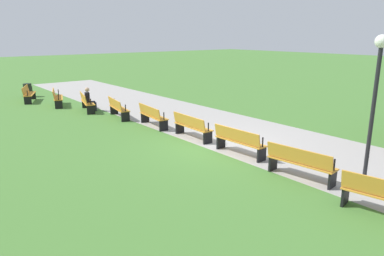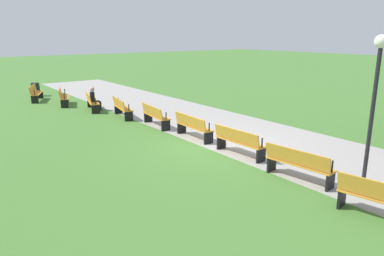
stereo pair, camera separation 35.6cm
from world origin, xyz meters
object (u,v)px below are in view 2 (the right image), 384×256
(bench_6, at_px, (239,141))
(lamp_post, at_px, (376,82))
(bench_3, at_px, (122,107))
(bench_8, at_px, (384,200))
(bench_1, at_px, (63,96))
(bench_7, at_px, (298,164))
(bench_2, at_px, (91,101))
(bench_5, at_px, (193,126))
(bench_0, at_px, (36,93))
(trash_bin, at_px, (36,89))
(person_seated, at_px, (94,98))
(bench_4, at_px, (155,115))

(bench_6, xyz_separation_m, lamp_post, (3.57, 0.96, 2.15))
(bench_3, height_order, bench_8, same)
(bench_1, xyz_separation_m, bench_7, (14.21, 1.55, 0.00))
(bench_6, height_order, lamp_post, lamp_post)
(bench_2, height_order, bench_5, same)
(bench_5, xyz_separation_m, bench_8, (7.17, -0.52, 0.00))
(bench_0, height_order, trash_bin, bench_0)
(person_seated, distance_m, lamp_post, 13.27)
(bench_0, relative_size, person_seated, 1.57)
(person_seated, bearing_deg, bench_8, 16.24)
(trash_bin, bearing_deg, bench_8, 4.49)
(bench_5, xyz_separation_m, lamp_post, (5.98, 0.96, 2.15))
(bench_8, bearing_deg, bench_5, 165.39)
(bench_1, xyz_separation_m, bench_6, (11.82, 1.73, 0.00))
(bench_4, xyz_separation_m, person_seated, (-4.62, -0.75, 0.16))
(bench_0, height_order, bench_5, same)
(lamp_post, bearing_deg, bench_0, -168.64)
(bench_6, bearing_deg, bench_8, -8.33)
(person_seated, height_order, trash_bin, person_seated)
(bench_4, distance_m, bench_5, 2.40)
(bench_7, bearing_deg, trash_bin, 179.88)
(person_seated, bearing_deg, trash_bin, -154.66)
(bench_3, distance_m, trash_bin, 8.86)
(bench_2, bearing_deg, bench_6, 20.87)
(lamp_post, xyz_separation_m, trash_bin, (-19.45, -3.11, -2.22))
(bench_3, bearing_deg, bench_8, 10.45)
(bench_3, bearing_deg, bench_7, 12.53)
(bench_6, bearing_deg, bench_1, -173.77)
(bench_1, xyz_separation_m, bench_5, (9.42, 1.73, 0.00))
(bench_6, relative_size, person_seated, 1.55)
(bench_0, relative_size, bench_1, 0.99)
(bench_4, bearing_deg, bench_2, -163.32)
(bench_4, bearing_deg, bench_0, -159.16)
(bench_2, xyz_separation_m, bench_4, (4.72, 0.87, 0.00))
(bench_0, height_order, lamp_post, lamp_post)
(person_seated, relative_size, lamp_post, 0.32)
(bench_1, relative_size, bench_8, 1.00)
(bench_5, bearing_deg, bench_7, 0.01)
(bench_8, distance_m, trash_bin, 20.72)
(bench_6, bearing_deg, bench_4, 179.99)
(bench_1, xyz_separation_m, lamp_post, (15.39, 2.69, 2.15))
(bench_2, height_order, person_seated, person_seated)
(bench_5, bearing_deg, bench_3, -171.67)
(person_seated, bearing_deg, bench_3, 24.71)
(bench_2, relative_size, bench_5, 1.02)
(bench_2, height_order, bench_8, same)
(bench_5, distance_m, person_seated, 7.07)
(bench_1, distance_m, bench_4, 7.19)
(bench_3, distance_m, bench_4, 2.40)
(bench_3, bearing_deg, bench_5, 16.69)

